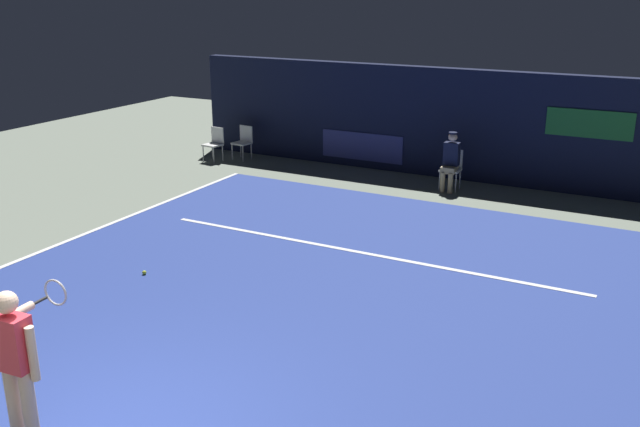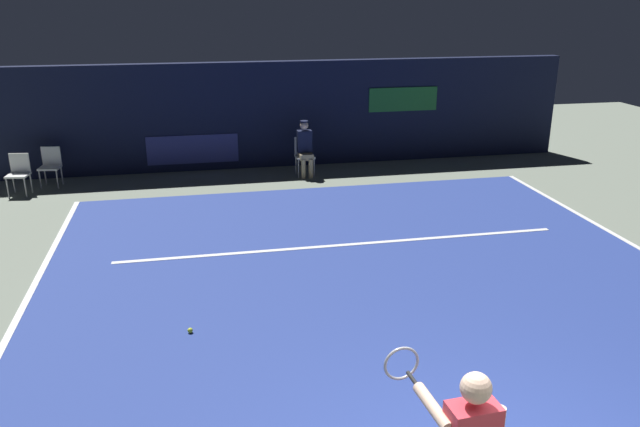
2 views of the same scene
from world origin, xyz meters
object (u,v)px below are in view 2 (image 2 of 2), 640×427
(line_judge_on_chair, at_px, (305,148))
(tennis_ball, at_px, (190,330))
(courtside_chair_near, at_px, (19,172))
(courtside_chair_far, at_px, (50,164))

(line_judge_on_chair, xyz_separation_m, tennis_ball, (-2.77, -7.05, -0.64))
(courtside_chair_near, bearing_deg, tennis_ball, -62.46)
(courtside_chair_near, distance_m, courtside_chair_far, 0.76)
(line_judge_on_chair, bearing_deg, courtside_chair_far, 176.89)
(line_judge_on_chair, distance_m, tennis_ball, 7.60)
(tennis_ball, bearing_deg, courtside_chair_far, 112.26)
(courtside_chair_near, xyz_separation_m, tennis_ball, (3.56, -6.83, -0.46))
(line_judge_on_chair, xyz_separation_m, courtside_chair_near, (-6.34, -0.22, -0.18))
(line_judge_on_chair, height_order, courtside_chair_near, line_judge_on_chair)
(line_judge_on_chair, bearing_deg, tennis_ball, -111.48)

